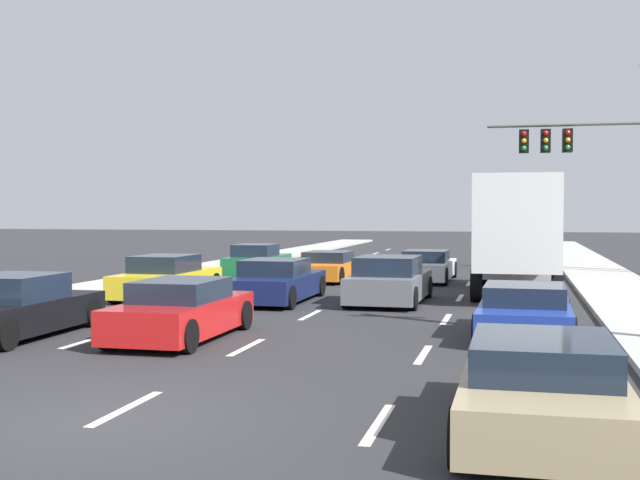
{
  "coord_description": "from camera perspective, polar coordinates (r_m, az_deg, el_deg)",
  "views": [
    {
      "loc": [
        5.03,
        -9.24,
        2.63
      ],
      "look_at": [
        -0.7,
        14.66,
        1.75
      ],
      "focal_mm": 45.97,
      "sensor_mm": 36.0,
      "label": 1
    }
  ],
  "objects": [
    {
      "name": "car_tan",
      "position": [
        10.18,
        15.21,
        -9.87
      ],
      "size": [
        1.93,
        4.4,
        1.16
      ],
      "color": "tan",
      "rests_on": "ground_plane"
    },
    {
      "name": "car_gray",
      "position": [
        23.38,
        4.85,
        -2.89
      ],
      "size": [
        2.05,
        4.4,
        1.35
      ],
      "color": "slate",
      "rests_on": "ground_plane"
    },
    {
      "name": "car_green",
      "position": [
        32.73,
        -4.38,
        -1.53
      ],
      "size": [
        1.83,
        4.09,
        1.3
      ],
      "color": "#196B38",
      "rests_on": "ground_plane"
    },
    {
      "name": "box_truck",
      "position": [
        26.12,
        13.55,
        0.74
      ],
      "size": [
        2.58,
        8.13,
        3.64
      ],
      "color": "white",
      "rests_on": "ground_plane"
    },
    {
      "name": "car_black",
      "position": [
        18.3,
        -20.47,
        -4.5
      ],
      "size": [
        1.99,
        4.42,
        1.3
      ],
      "color": "black",
      "rests_on": "ground_plane"
    },
    {
      "name": "sidewalk_right",
      "position": [
        29.53,
        19.82,
        -3.04
      ],
      "size": [
        2.7,
        80.0,
        0.14
      ],
      "primitive_type": "cube",
      "color": "#B2AFA8",
      "rests_on": "ground_plane"
    },
    {
      "name": "car_navy",
      "position": [
        23.68,
        -3.06,
        -2.95
      ],
      "size": [
        1.98,
        4.59,
        1.24
      ],
      "color": "#141E4C",
      "rests_on": "ground_plane"
    },
    {
      "name": "sidewalk_left",
      "position": [
        32.24,
        -10.99,
        -2.54
      ],
      "size": [
        2.7,
        80.0,
        0.14
      ],
      "primitive_type": "cube",
      "color": "#B2AFA8",
      "rests_on": "ground_plane"
    },
    {
      "name": "car_white",
      "position": [
        30.89,
        7.45,
        -1.86
      ],
      "size": [
        1.95,
        4.66,
        1.16
      ],
      "color": "white",
      "rests_on": "ground_plane"
    },
    {
      "name": "car_blue",
      "position": [
        17.66,
        14.06,
        -4.89
      ],
      "size": [
        2.01,
        4.3,
        1.11
      ],
      "color": "#1E389E",
      "rests_on": "ground_plane"
    },
    {
      "name": "car_orange",
      "position": [
        30.84,
        0.55,
        -1.89
      ],
      "size": [
        1.99,
        4.42,
        1.1
      ],
      "color": "orange",
      "rests_on": "ground_plane"
    },
    {
      "name": "traffic_signal_mast",
      "position": [
        35.19,
        17.15,
        5.92
      ],
      "size": [
        6.4,
        0.69,
        6.79
      ],
      "color": "#595B56",
      "rests_on": "ground_plane"
    },
    {
      "name": "lane_markings",
      "position": [
        30.44,
        3.93,
        -2.9
      ],
      "size": [
        6.94,
        52.0,
        0.01
      ],
      "color": "silver",
      "rests_on": "ground_plane"
    },
    {
      "name": "car_red",
      "position": [
        17.06,
        -9.64,
        -4.91
      ],
      "size": [
        1.84,
        4.24,
        1.23
      ],
      "color": "red",
      "rests_on": "ground_plane"
    },
    {
      "name": "car_yellow",
      "position": [
        25.13,
        -10.62,
        -2.65
      ],
      "size": [
        1.91,
        4.59,
        1.3
      ],
      "color": "yellow",
      "rests_on": "ground_plane"
    },
    {
      "name": "ground_plane",
      "position": [
        34.71,
        5.12,
        -2.3
      ],
      "size": [
        140.0,
        140.0,
        0.0
      ],
      "primitive_type": "plane",
      "color": "#2B2B2D"
    }
  ]
}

